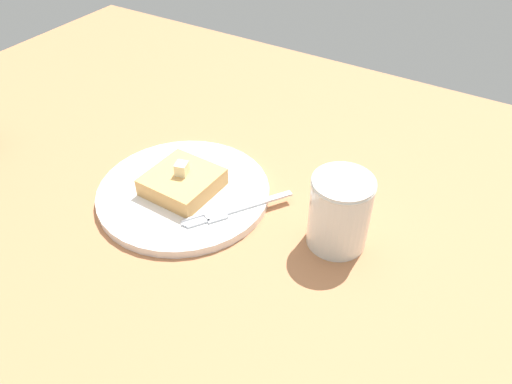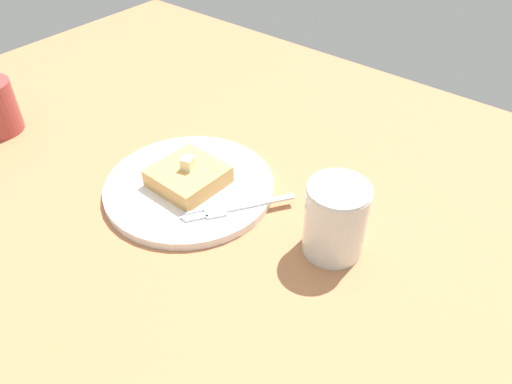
{
  "view_description": "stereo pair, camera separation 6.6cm",
  "coord_description": "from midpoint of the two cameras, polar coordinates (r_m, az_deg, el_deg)",
  "views": [
    {
      "loc": [
        36.69,
        45.76,
        49.06
      ],
      "look_at": [
        -6.47,
        19.26,
        6.81
      ],
      "focal_mm": 35.0,
      "sensor_mm": 36.0,
      "label": 1
    },
    {
      "loc": [
        32.89,
        51.14,
        49.06
      ],
      "look_at": [
        -6.47,
        19.26,
        6.81
      ],
      "focal_mm": 35.0,
      "sensor_mm": 36.0,
      "label": 2
    }
  ],
  "objects": [
    {
      "name": "butter_pat_primary",
      "position": [
        0.71,
        -5.18,
        3.22
      ],
      "size": [
        2.16,
        2.04,
        1.79
      ],
      "primitive_type": "cube",
      "rotation": [
        0.0,
        0.0,
        0.28
      ],
      "color": "beige",
      "rests_on": "toast_slice_center"
    },
    {
      "name": "plate",
      "position": [
        0.73,
        -5.08,
        0.56
      ],
      "size": [
        24.7,
        24.7,
        1.25
      ],
      "color": "silver",
      "rests_on": "table_surface"
    },
    {
      "name": "syrup_jar",
      "position": [
        0.63,
        12.01,
        -3.56
      ],
      "size": [
        7.9,
        7.9,
        10.05
      ],
      "color": "#421E07",
      "rests_on": "table_surface"
    },
    {
      "name": "toast_slice_center",
      "position": [
        0.72,
        -5.16,
        1.7
      ],
      "size": [
        9.57,
        9.57,
        2.63
      ],
      "primitive_type": "cube",
      "rotation": [
        0.0,
        0.0,
        -0.03
      ],
      "color": "tan",
      "rests_on": "plate"
    },
    {
      "name": "table_surface",
      "position": [
        0.77,
        -11.88,
        0.05
      ],
      "size": [
        114.61,
        114.61,
        2.31
      ],
      "primitive_type": "cube",
      "color": "#AE7048",
      "rests_on": "ground"
    },
    {
      "name": "fork",
      "position": [
        0.68,
        -0.01,
        -2.02
      ],
      "size": [
        14.08,
        10.12,
        0.36
      ],
      "color": "silver",
      "rests_on": "plate"
    }
  ]
}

